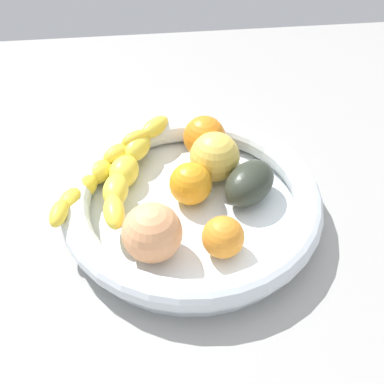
% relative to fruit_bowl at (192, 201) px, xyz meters
% --- Properties ---
extents(kitchen_counter, '(1.20, 1.20, 0.03)m').
position_rel_fruit_bowl_xyz_m(kitchen_counter, '(0.00, 0.00, -0.04)').
color(kitchen_counter, '#9A9996').
rests_on(kitchen_counter, ground).
extents(fruit_bowl, '(0.36, 0.36, 0.05)m').
position_rel_fruit_bowl_xyz_m(fruit_bowl, '(0.00, 0.00, 0.00)').
color(fruit_bowl, silver).
rests_on(fruit_bowl, kitchen_counter).
extents(banana_draped_left, '(0.11, 0.24, 0.05)m').
position_rel_fruit_bowl_xyz_m(banana_draped_left, '(0.09, -0.06, 0.02)').
color(banana_draped_left, yellow).
rests_on(banana_draped_left, fruit_bowl).
extents(banana_draped_right, '(0.14, 0.19, 0.05)m').
position_rel_fruit_bowl_xyz_m(banana_draped_right, '(0.13, -0.05, 0.02)').
color(banana_draped_right, yellow).
rests_on(banana_draped_right, fruit_bowl).
extents(orange_front, '(0.07, 0.07, 0.07)m').
position_rel_fruit_bowl_xyz_m(orange_front, '(-0.03, -0.12, 0.02)').
color(orange_front, orange).
rests_on(orange_front, fruit_bowl).
extents(orange_mid_left, '(0.06, 0.06, 0.06)m').
position_rel_fruit_bowl_xyz_m(orange_mid_left, '(0.00, -0.02, 0.02)').
color(orange_mid_left, orange).
rests_on(orange_mid_left, fruit_bowl).
extents(orange_mid_right, '(0.05, 0.05, 0.05)m').
position_rel_fruit_bowl_xyz_m(orange_mid_right, '(-0.03, 0.08, 0.02)').
color(orange_mid_right, orange).
rests_on(orange_mid_right, fruit_bowl).
extents(avocado_dark, '(0.10, 0.10, 0.06)m').
position_rel_fruit_bowl_xyz_m(avocado_dark, '(-0.08, -0.01, 0.02)').
color(avocado_dark, '#2C3328').
rests_on(avocado_dark, fruit_bowl).
extents(peach_blush, '(0.08, 0.08, 0.08)m').
position_rel_fruit_bowl_xyz_m(peach_blush, '(0.06, 0.07, 0.03)').
color(peach_blush, '#F2A46C').
rests_on(peach_blush, fruit_bowl).
extents(apple_yellow, '(0.07, 0.07, 0.07)m').
position_rel_fruit_bowl_xyz_m(apple_yellow, '(-0.04, -0.06, 0.02)').
color(apple_yellow, '#E8C752').
rests_on(apple_yellow, fruit_bowl).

